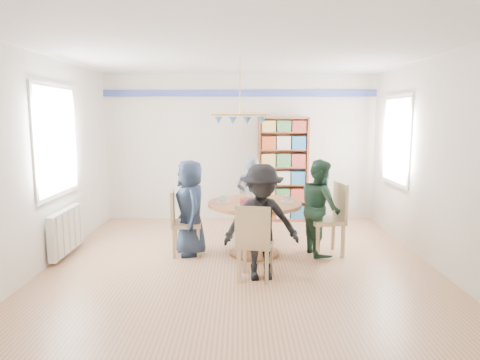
{
  "coord_description": "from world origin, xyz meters",
  "views": [
    {
      "loc": [
        -0.0,
        -5.47,
        1.91
      ],
      "look_at": [
        0.0,
        0.4,
        1.05
      ],
      "focal_mm": 32.0,
      "sensor_mm": 36.0,
      "label": 1
    }
  ],
  "objects_px": {
    "dining_table": "(255,216)",
    "person_left": "(191,208)",
    "chair_right": "(332,215)",
    "person_far": "(251,197)",
    "chair_left": "(181,219)",
    "person_near": "(262,222)",
    "radiator": "(66,231)",
    "chair_near": "(254,239)",
    "person_right": "(320,207)",
    "chair_far": "(253,203)",
    "bookshelf": "(283,170)"
  },
  "relations": [
    {
      "from": "dining_table",
      "to": "person_right",
      "type": "bearing_deg",
      "value": 1.88
    },
    {
      "from": "person_right",
      "to": "chair_right",
      "type": "bearing_deg",
      "value": -107.22
    },
    {
      "from": "dining_table",
      "to": "bookshelf",
      "type": "height_order",
      "value": "bookshelf"
    },
    {
      "from": "dining_table",
      "to": "person_near",
      "type": "relative_size",
      "value": 0.94
    },
    {
      "from": "chair_far",
      "to": "person_right",
      "type": "height_order",
      "value": "person_right"
    },
    {
      "from": "dining_table",
      "to": "chair_near",
      "type": "relative_size",
      "value": 1.42
    },
    {
      "from": "radiator",
      "to": "person_near",
      "type": "height_order",
      "value": "person_near"
    },
    {
      "from": "person_left",
      "to": "person_near",
      "type": "xyz_separation_m",
      "value": [
        0.94,
        -0.94,
        0.02
      ]
    },
    {
      "from": "dining_table",
      "to": "person_left",
      "type": "xyz_separation_m",
      "value": [
        -0.9,
        0.02,
        0.11
      ]
    },
    {
      "from": "chair_left",
      "to": "person_near",
      "type": "distance_m",
      "value": 1.43
    },
    {
      "from": "chair_far",
      "to": "person_far",
      "type": "xyz_separation_m",
      "value": [
        -0.05,
        -0.18,
        0.14
      ]
    },
    {
      "from": "radiator",
      "to": "chair_right",
      "type": "distance_m",
      "value": 3.71
    },
    {
      "from": "person_far",
      "to": "bookshelf",
      "type": "distance_m",
      "value": 1.32
    },
    {
      "from": "chair_far",
      "to": "person_right",
      "type": "distance_m",
      "value": 1.37
    },
    {
      "from": "dining_table",
      "to": "bookshelf",
      "type": "xyz_separation_m",
      "value": [
        0.59,
        2.0,
        0.39
      ]
    },
    {
      "from": "person_far",
      "to": "chair_near",
      "type": "bearing_deg",
      "value": 86.25
    },
    {
      "from": "dining_table",
      "to": "chair_near",
      "type": "bearing_deg",
      "value": -92.33
    },
    {
      "from": "radiator",
      "to": "person_right",
      "type": "bearing_deg",
      "value": 1.21
    },
    {
      "from": "chair_left",
      "to": "person_right",
      "type": "xyz_separation_m",
      "value": [
        1.95,
        0.03,
        0.17
      ]
    },
    {
      "from": "chair_right",
      "to": "person_far",
      "type": "distance_m",
      "value": 1.41
    },
    {
      "from": "radiator",
      "to": "person_far",
      "type": "relative_size",
      "value": 0.77
    },
    {
      "from": "dining_table",
      "to": "person_left",
      "type": "bearing_deg",
      "value": 178.95
    },
    {
      "from": "chair_left",
      "to": "person_near",
      "type": "height_order",
      "value": "person_near"
    },
    {
      "from": "chair_far",
      "to": "person_right",
      "type": "xyz_separation_m",
      "value": [
        0.9,
        -1.02,
        0.16
      ]
    },
    {
      "from": "chair_left",
      "to": "chair_right",
      "type": "height_order",
      "value": "chair_right"
    },
    {
      "from": "chair_left",
      "to": "bookshelf",
      "type": "relative_size",
      "value": 0.48
    },
    {
      "from": "chair_left",
      "to": "chair_near",
      "type": "distance_m",
      "value": 1.41
    },
    {
      "from": "person_right",
      "to": "bookshelf",
      "type": "xyz_separation_m",
      "value": [
        -0.33,
        1.97,
        0.27
      ]
    },
    {
      "from": "chair_left",
      "to": "person_near",
      "type": "xyz_separation_m",
      "value": [
        1.08,
        -0.92,
        0.18
      ]
    },
    {
      "from": "chair_right",
      "to": "person_right",
      "type": "distance_m",
      "value": 0.2
    },
    {
      "from": "chair_near",
      "to": "person_near",
      "type": "distance_m",
      "value": 0.22
    },
    {
      "from": "chair_far",
      "to": "chair_right",
      "type": "bearing_deg",
      "value": -44.03
    },
    {
      "from": "dining_table",
      "to": "person_right",
      "type": "height_order",
      "value": "person_right"
    },
    {
      "from": "bookshelf",
      "to": "person_left",
      "type": "bearing_deg",
      "value": -126.82
    },
    {
      "from": "dining_table",
      "to": "chair_left",
      "type": "relative_size",
      "value": 1.41
    },
    {
      "from": "person_near",
      "to": "bookshelf",
      "type": "xyz_separation_m",
      "value": [
        0.54,
        2.92,
        0.25
      ]
    },
    {
      "from": "chair_right",
      "to": "person_far",
      "type": "bearing_deg",
      "value": 142.61
    },
    {
      "from": "radiator",
      "to": "chair_right",
      "type": "height_order",
      "value": "chair_right"
    },
    {
      "from": "radiator",
      "to": "person_near",
      "type": "relative_size",
      "value": 0.73
    },
    {
      "from": "radiator",
      "to": "chair_far",
      "type": "height_order",
      "value": "chair_far"
    },
    {
      "from": "person_left",
      "to": "dining_table",
      "type": "bearing_deg",
      "value": 69.06
    },
    {
      "from": "person_left",
      "to": "person_right",
      "type": "bearing_deg",
      "value": 70.54
    },
    {
      "from": "radiator",
      "to": "chair_far",
      "type": "relative_size",
      "value": 1.07
    },
    {
      "from": "dining_table",
      "to": "chair_far",
      "type": "relative_size",
      "value": 1.39
    },
    {
      "from": "chair_left",
      "to": "chair_far",
      "type": "xyz_separation_m",
      "value": [
        1.05,
        1.05,
        0.01
      ]
    },
    {
      "from": "radiator",
      "to": "chair_right",
      "type": "bearing_deg",
      "value": 0.9
    },
    {
      "from": "chair_right",
      "to": "bookshelf",
      "type": "distance_m",
      "value": 2.08
    },
    {
      "from": "chair_right",
      "to": "radiator",
      "type": "bearing_deg",
      "value": -179.1
    },
    {
      "from": "person_near",
      "to": "chair_far",
      "type": "bearing_deg",
      "value": 84.71
    },
    {
      "from": "chair_left",
      "to": "bookshelf",
      "type": "height_order",
      "value": "bookshelf"
    }
  ]
}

